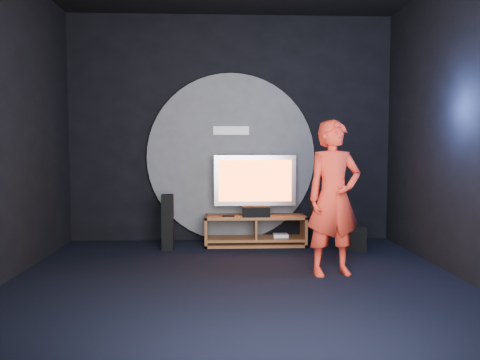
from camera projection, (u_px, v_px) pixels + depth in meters
name	position (u px, v px, depth m)	size (l,w,h in m)	color
floor	(237.00, 286.00, 4.93)	(5.00, 5.00, 0.00)	black
back_wall	(231.00, 129.00, 7.30)	(5.00, 0.04, 3.50)	black
front_wall	(256.00, 89.00, 2.32)	(5.00, 0.04, 3.50)	black
right_wall	(474.00, 120.00, 4.92)	(0.04, 5.00, 3.50)	black
wall_disc_panel	(231.00, 158.00, 7.28)	(2.60, 0.11, 2.60)	#515156
media_console	(256.00, 232.00, 6.98)	(1.50, 0.45, 0.45)	brown
tv	(255.00, 182.00, 6.99)	(1.22, 0.22, 0.89)	silver
center_speaker	(256.00, 212.00, 6.81)	(0.40, 0.15, 0.15)	black
remote	(228.00, 216.00, 6.82)	(0.18, 0.05, 0.02)	black
tower_speaker_left	(168.00, 222.00, 6.66)	(0.16, 0.18, 0.79)	black
tower_speaker_right	(317.00, 219.00, 6.92)	(0.16, 0.18, 0.79)	black
subwoofer	(352.00, 238.00, 6.64)	(0.32, 0.32, 0.35)	black
player	(334.00, 198.00, 5.32)	(0.65, 0.42, 1.78)	red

